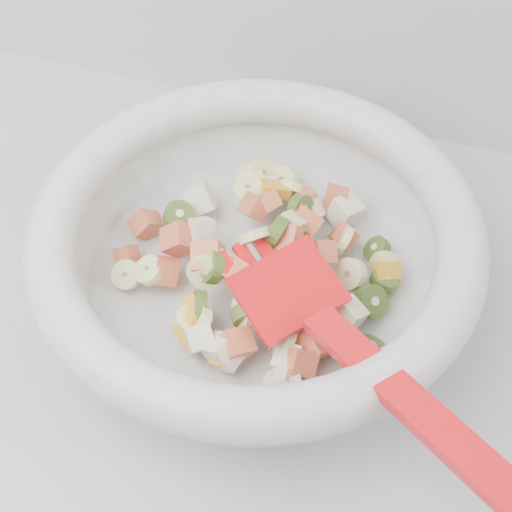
% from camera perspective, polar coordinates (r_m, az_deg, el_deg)
% --- Properties ---
extents(mixing_bowl, '(0.42, 0.39, 0.13)m').
position_cam_1_polar(mixing_bowl, '(0.61, 0.08, 0.35)').
color(mixing_bowl, '#B5B6B4').
rests_on(mixing_bowl, counter).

